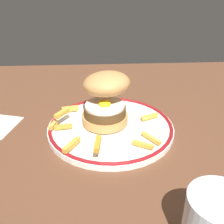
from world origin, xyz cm
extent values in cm
cube|color=brown|center=(0.00, 0.00, -2.00)|extent=(126.63, 84.88, 4.00)
cylinder|color=white|center=(0.28, -2.10, 0.60)|extent=(27.24, 27.24, 1.20)
torus|color=maroon|center=(0.28, -2.10, 1.20)|extent=(26.84, 26.84, 0.80)
cylinder|color=tan|center=(-1.21, -0.98, 2.50)|extent=(9.95, 9.95, 1.80)
cylinder|color=#50351A|center=(-1.21, -0.98, 4.38)|extent=(9.09, 9.09, 1.96)
cylinder|color=white|center=(-1.21, -0.98, 5.61)|extent=(8.49, 8.49, 0.50)
ellipsoid|color=yellow|center=(-1.19, -1.27, 6.28)|extent=(2.60, 2.60, 1.40)
ellipsoid|color=tan|center=(-0.72, 1.04, 9.83)|extent=(14.66, 14.65, 5.85)
cube|color=gold|center=(5.70, -10.55, 1.96)|extent=(3.99, 2.66, 0.72)
cube|color=gold|center=(8.87, 0.47, 2.01)|extent=(4.13, 2.37, 0.82)
cube|color=gold|center=(7.67, -8.39, 1.95)|extent=(3.32, 4.32, 0.71)
cube|color=gold|center=(-2.87, -12.56, 3.95)|extent=(1.49, 4.40, 0.94)
cube|color=gold|center=(-9.25, 4.62, 2.09)|extent=(3.96, 1.83, 0.99)
cube|color=gold|center=(-10.06, -3.18, 2.00)|extent=(3.83, 1.33, 0.79)
cube|color=gold|center=(-10.45, -0.91, 3.95)|extent=(3.02, 3.77, 0.94)
cube|color=gold|center=(-7.84, -10.01, 2.07)|extent=(3.23, 4.52, 0.95)
cube|color=gold|center=(-12.28, -2.48, 2.04)|extent=(1.76, 3.00, 0.87)
camera|label=1|loc=(-2.59, -53.03, 32.50)|focal=44.13mm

